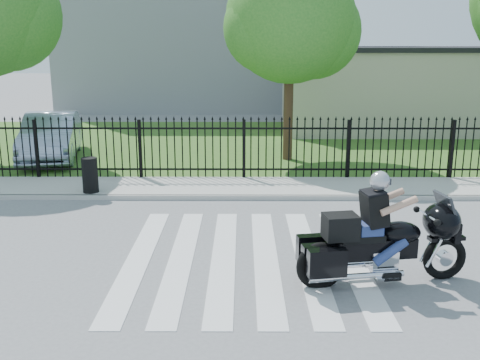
{
  "coord_description": "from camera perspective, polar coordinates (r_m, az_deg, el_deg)",
  "views": [
    {
      "loc": [
        -0.04,
        -9.91,
        4.01
      ],
      "look_at": [
        -0.1,
        2.11,
        1.0
      ],
      "focal_mm": 42.0,
      "sensor_mm": 36.0,
      "label": 1
    }
  ],
  "objects": [
    {
      "name": "grass_strip",
      "position": [
        22.27,
        0.36,
        3.71
      ],
      "size": [
        40.0,
        12.0,
        0.02
      ],
      "primitive_type": "cube",
      "color": "#2F5F20",
      "rests_on": "ground"
    },
    {
      "name": "iron_fence",
      "position": [
        16.21,
        0.4,
        3.01
      ],
      "size": [
        26.0,
        0.04,
        1.8
      ],
      "color": "black",
      "rests_on": "ground"
    },
    {
      "name": "parked_car",
      "position": [
        20.3,
        -18.65,
        4.23
      ],
      "size": [
        2.55,
        4.99,
        1.57
      ],
      "primitive_type": "imported",
      "rotation": [
        0.0,
        0.0,
        0.2
      ],
      "color": "#A2B0CC",
      "rests_on": "grass_strip"
    },
    {
      "name": "sidewalk",
      "position": [
        15.43,
        0.41,
        -0.78
      ],
      "size": [
        40.0,
        2.0,
        0.12
      ],
      "primitive_type": "cube",
      "color": "#ADAAA3",
      "rests_on": "ground"
    },
    {
      "name": "litter_bin",
      "position": [
        15.15,
        -14.99,
        0.49
      ],
      "size": [
        0.53,
        0.53,
        0.92
      ],
      "primitive_type": "cylinder",
      "rotation": [
        0.0,
        0.0,
        -0.37
      ],
      "color": "black",
      "rests_on": "sidewalk"
    },
    {
      "name": "motorcycle_rider",
      "position": [
        9.67,
        14.02,
        -5.68
      ],
      "size": [
        3.0,
        1.28,
        1.99
      ],
      "rotation": [
        0.0,
        0.0,
        0.16
      ],
      "color": "black",
      "rests_on": "ground"
    },
    {
      "name": "tree_mid",
      "position": [
        18.98,
        5.12,
        15.98
      ],
      "size": [
        4.2,
        4.2,
        6.78
      ],
      "color": "#382316",
      "rests_on": "ground"
    },
    {
      "name": "crosswalk",
      "position": [
        10.69,
        0.47,
        -7.94
      ],
      "size": [
        5.0,
        5.5,
        0.01
      ],
      "primitive_type": null,
      "color": "silver",
      "rests_on": "ground"
    },
    {
      "name": "building_low_roof",
      "position": [
        26.85,
        15.86,
        12.67
      ],
      "size": [
        10.2,
        6.2,
        0.2
      ],
      "primitive_type": "cube",
      "color": "black",
      "rests_on": "building_low"
    },
    {
      "name": "ground",
      "position": [
        10.69,
        0.47,
        -7.97
      ],
      "size": [
        120.0,
        120.0,
        0.0
      ],
      "primitive_type": "plane",
      "color": "slate",
      "rests_on": "ground"
    },
    {
      "name": "building_low",
      "position": [
        26.95,
        15.59,
        8.74
      ],
      "size": [
        10.0,
        6.0,
        3.5
      ],
      "primitive_type": "cube",
      "color": "#B5AA97",
      "rests_on": "ground"
    },
    {
      "name": "curb",
      "position": [
        14.46,
        0.42,
        -1.79
      ],
      "size": [
        40.0,
        0.12,
        0.12
      ],
      "primitive_type": "cube",
      "color": "#ADAAA3",
      "rests_on": "ground"
    },
    {
      "name": "building_tall",
      "position": [
        36.09,
        -4.65,
        17.18
      ],
      "size": [
        15.0,
        10.0,
        12.0
      ],
      "primitive_type": "cube",
      "color": "gray",
      "rests_on": "ground"
    }
  ]
}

